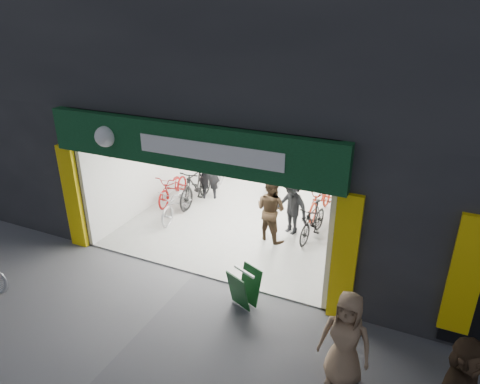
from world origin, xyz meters
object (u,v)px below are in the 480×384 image
Objects in this scene: bike_right_front at (313,221)px; sandwich_board at (244,287)px; bike_left_front at (178,202)px; pedestrian_near at (346,340)px.

bike_right_front is 2.04× the size of sandwich_board.
bike_left_front is 3.78m from bike_right_front.
bike_right_front is 0.97× the size of pedestrian_near.
pedestrian_near reaches higher than bike_left_front.
sandwich_board is (-0.50, -3.18, -0.05)m from bike_right_front.
bike_right_front is at bearing 104.41° from sandwich_board.
bike_left_front is at bearing 149.79° from pedestrian_near.
bike_right_front is 3.22m from sandwich_board.
pedestrian_near is (5.44, -3.80, 0.37)m from bike_left_front.
sandwich_board is at bearing 158.71° from pedestrian_near.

